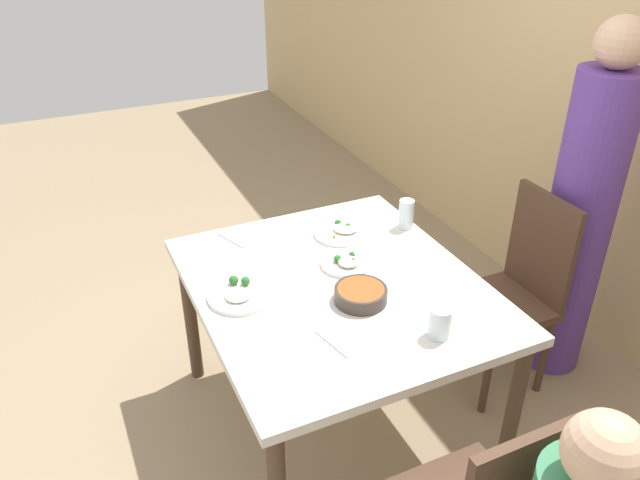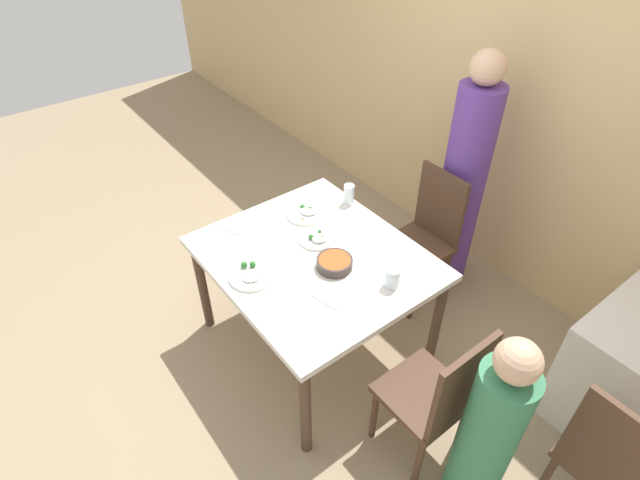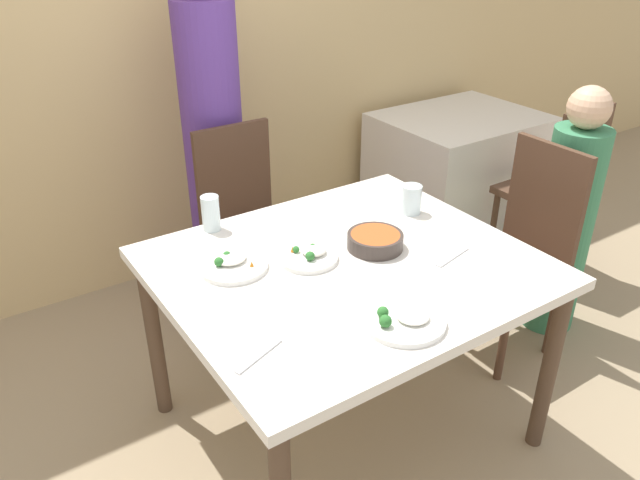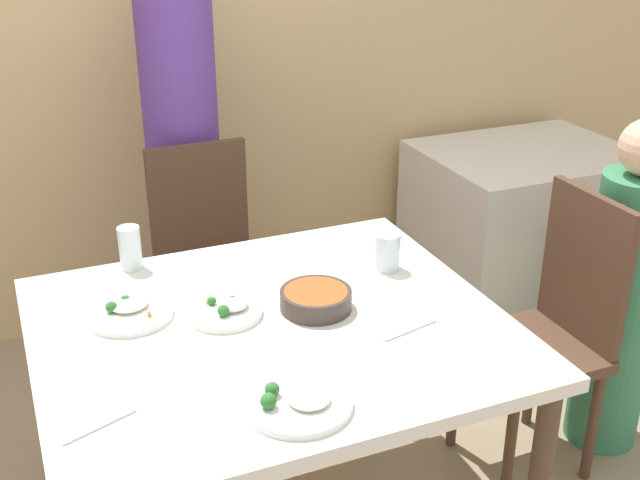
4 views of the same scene
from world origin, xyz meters
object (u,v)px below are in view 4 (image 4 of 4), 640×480
(chair_child_spot, at_px, (550,327))
(glass_water_tall, at_px, (387,251))
(plate_rice_adult, at_px, (226,310))
(person_child, at_px, (622,301))
(bowl_curry, at_px, (316,299))
(chair_adult_spot, at_px, (210,266))
(person_adult, at_px, (184,170))

(chair_child_spot, distance_m, glass_water_tall, 0.63)
(chair_child_spot, bearing_deg, plate_rice_adult, -94.28)
(person_child, bearing_deg, plate_rice_adult, 176.64)
(plate_rice_adult, bearing_deg, chair_child_spot, -4.28)
(bowl_curry, bearing_deg, chair_adult_spot, 95.35)
(plate_rice_adult, bearing_deg, person_child, -3.36)
(bowl_curry, bearing_deg, glass_water_tall, 26.68)
(chair_child_spot, distance_m, plate_rice_adult, 1.10)
(person_child, height_order, plate_rice_adult, person_child)
(bowl_curry, relative_size, plate_rice_adult, 0.96)
(person_adult, relative_size, bowl_curry, 8.44)
(glass_water_tall, bearing_deg, bowl_curry, -153.32)
(chair_adult_spot, xyz_separation_m, person_adult, (0.00, 0.31, 0.29))
(chair_adult_spot, bearing_deg, glass_water_tall, -61.82)
(person_adult, bearing_deg, plate_rice_adult, -98.35)
(person_adult, relative_size, plate_rice_adult, 8.11)
(person_adult, distance_m, bowl_curry, 1.18)
(chair_child_spot, bearing_deg, bowl_curry, -91.22)
(person_adult, height_order, plate_rice_adult, person_adult)
(chair_adult_spot, xyz_separation_m, person_child, (1.20, -0.88, 0.04))
(bowl_curry, bearing_deg, person_adult, 93.93)
(chair_child_spot, xyz_separation_m, bowl_curry, (-0.83, 0.02, 0.27))
(chair_child_spot, xyz_separation_m, person_child, (0.29, 0.00, 0.04))
(chair_adult_spot, relative_size, person_child, 0.81)
(chair_adult_spot, bearing_deg, plate_rice_adult, -101.53)
(chair_adult_spot, distance_m, person_child, 1.49)
(glass_water_tall, bearing_deg, plate_rice_adult, -170.76)
(chair_child_spot, height_order, glass_water_tall, chair_child_spot)
(glass_water_tall, bearing_deg, person_child, -11.65)
(plate_rice_adult, xyz_separation_m, glass_water_tall, (0.54, 0.09, 0.04))
(person_child, height_order, bowl_curry, person_child)
(chair_adult_spot, height_order, plate_rice_adult, chair_adult_spot)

